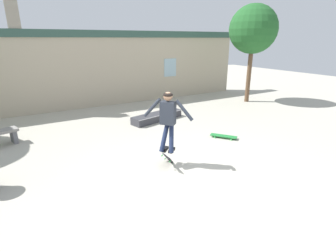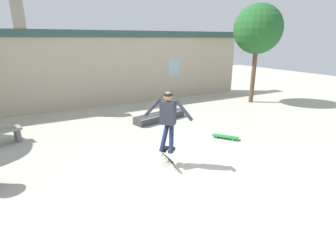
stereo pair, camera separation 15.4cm
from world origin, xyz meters
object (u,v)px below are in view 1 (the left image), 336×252
Objects in this scene: tree_right at (253,30)px; skateboard_flipping at (168,159)px; skateboard_resting at (224,136)px; skate_ledge at (157,117)px; skater at (168,117)px.

tree_right is 8.67m from skateboard_flipping.
skateboard_flipping is 0.90× the size of skateboard_resting.
tree_right is 6.31m from skate_ledge.
skateboard_flipping is at bearing -109.71° from skateboard_resting.
skate_ledge is at bearing -173.73° from tree_right.
skateboard_flipping is (-1.56, -3.53, 0.07)m from skate_ledge.
tree_right is 3.08× the size of skater.
skate_ledge is 3.86m from skateboard_flipping.
skate_ledge is 1.52× the size of skater.
skateboard_flipping is (-6.93, -4.12, -3.18)m from tree_right.
skateboard_flipping is at bearing -127.75° from skate_ledge.
tree_right is 6.34× the size of skateboard_flipping.
tree_right reaches higher than skate_ledge.
skater reaches higher than skate_ledge.
skate_ledge is 2.89m from skateboard_resting.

